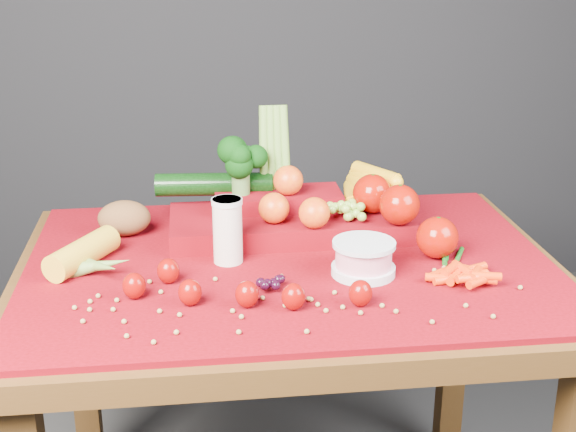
{
  "coord_description": "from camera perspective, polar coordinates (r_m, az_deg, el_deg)",
  "views": [
    {
      "loc": [
        -0.18,
        -1.48,
        1.4
      ],
      "look_at": [
        0.0,
        0.02,
        0.85
      ],
      "focal_mm": 50.0,
      "sensor_mm": 36.0,
      "label": 1
    }
  ],
  "objects": [
    {
      "name": "corn_ear",
      "position": [
        1.6,
        -13.8,
        -3.2
      ],
      "size": [
        0.25,
        0.26,
        0.06
      ],
      "rotation": [
        0.0,
        0.0,
        1.04
      ],
      "color": "yellow",
      "rests_on": "red_cloth"
    },
    {
      "name": "baby_carrot_pile",
      "position": [
        1.56,
        11.77,
        -4.0
      ],
      "size": [
        0.18,
        0.17,
        0.03
      ],
      "primitive_type": null,
      "color": "#ED3308",
      "rests_on": "red_cloth"
    },
    {
      "name": "dark_grape_cluster",
      "position": [
        1.48,
        -1.31,
        -4.9
      ],
      "size": [
        0.06,
        0.05,
        0.03
      ],
      "primitive_type": null,
      "color": "black",
      "rests_on": "red_cloth"
    },
    {
      "name": "table",
      "position": [
        1.67,
        0.08,
        -6.54
      ],
      "size": [
        1.1,
        0.8,
        0.75
      ],
      "color": "#3E250E",
      "rests_on": "ground"
    },
    {
      "name": "yogurt_bowl",
      "position": [
        1.55,
        5.4,
        -2.91
      ],
      "size": [
        0.12,
        0.12,
        0.07
      ],
      "rotation": [
        0.0,
        0.0,
        0.21
      ],
      "color": "silver",
      "rests_on": "red_cloth"
    },
    {
      "name": "milk_glass",
      "position": [
        1.59,
        -4.32,
        -0.88
      ],
      "size": [
        0.06,
        0.06,
        0.13
      ],
      "rotation": [
        0.0,
        0.0,
        0.26
      ],
      "color": "beige",
      "rests_on": "red_cloth"
    },
    {
      "name": "produce_mound",
      "position": [
        1.75,
        1.15,
        0.64
      ],
      "size": [
        0.62,
        0.36,
        0.27
      ],
      "color": "maroon",
      "rests_on": "red_cloth"
    },
    {
      "name": "strawberry_scatter",
      "position": [
        1.44,
        -4.07,
        -5.09
      ],
      "size": [
        0.44,
        0.18,
        0.05
      ],
      "color": "#940500",
      "rests_on": "red_cloth"
    },
    {
      "name": "potato",
      "position": [
        1.78,
        -11.57,
        -0.16
      ],
      "size": [
        0.11,
        0.08,
        0.08
      ],
      "primitive_type": "ellipsoid",
      "color": "brown",
      "rests_on": "red_cloth"
    },
    {
      "name": "soybean_scatter",
      "position": [
        1.44,
        1.07,
        -6.09
      ],
      "size": [
        0.84,
        0.24,
        0.01
      ],
      "primitive_type": null,
      "color": "#A38C46",
      "rests_on": "red_cloth"
    },
    {
      "name": "green_bean_pile",
      "position": [
        1.68,
        11.61,
        -2.52
      ],
      "size": [
        0.14,
        0.12,
        0.01
      ],
      "primitive_type": null,
      "color": "#135513",
      "rests_on": "red_cloth"
    },
    {
      "name": "red_cloth",
      "position": [
        1.63,
        0.09,
        -3.36
      ],
      "size": [
        1.05,
        0.75,
        0.01
      ],
      "primitive_type": "cube",
      "color": "maroon",
      "rests_on": "table"
    }
  ]
}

